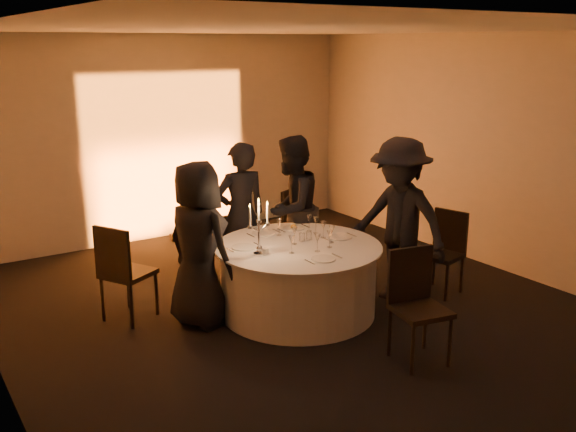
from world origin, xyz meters
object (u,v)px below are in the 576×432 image
chair_back_left (223,244)px  guest_back_left (241,215)px  chair_back_right (284,222)px  coffee_cup (265,252)px  chair_front (416,298)px  guest_back_right (291,209)px  guest_right (399,221)px  chair_right (445,247)px  banquet_table (298,279)px  guest_left (198,245)px  chair_left (122,268)px  candelabra (259,235)px

chair_back_left → guest_back_left: 0.48m
chair_back_right → guest_back_left: size_ratio=0.60×
coffee_cup → chair_front: bearing=-61.0°
chair_back_left → guest_back_right: bearing=161.0°
guest_right → guest_back_left: bearing=-152.6°
chair_right → guest_right: bearing=-116.1°
banquet_table → chair_back_right: (0.72, 1.41, 0.21)m
chair_back_left → guest_left: bearing=60.6°
chair_left → guest_back_left: guest_back_left is taller
chair_back_left → coffee_cup: bearing=89.4°
chair_left → guest_back_left: (1.58, 0.27, 0.28)m
chair_back_right → guest_right: size_ratio=0.56×
chair_right → chair_front: (-1.47, -1.03, 0.05)m
chair_right → chair_front: size_ratio=0.93×
guest_back_right → guest_left: bearing=-7.9°
chair_back_left → chair_back_right: 0.96m
chair_left → coffee_cup: bearing=-154.2°
banquet_table → guest_back_right: guest_back_right is taller
chair_back_left → guest_right: bearing=139.2°
chair_back_left → guest_left: (-0.80, -1.01, 0.39)m
chair_left → chair_back_right: bearing=-104.5°
chair_back_right → candelabra: bearing=24.7°
chair_front → guest_left: bearing=138.3°
chair_back_right → guest_back_left: guest_back_left is taller
guest_left → coffee_cup: bearing=-140.2°
chair_right → guest_back_left: guest_back_left is taller
guest_right → guest_left: bearing=-120.4°
guest_right → candelabra: size_ratio=3.13×
chair_left → guest_back_right: bearing=-115.4°
chair_front → coffee_cup: bearing=130.1°
banquet_table → chair_right: size_ratio=1.85×
guest_right → banquet_table: bearing=-119.4°
guest_left → chair_front: bearing=-159.6°
chair_back_left → coffee_cup: 1.44m
chair_back_right → chair_right: bearing=95.4°
guest_back_left → coffee_cup: (-0.36, -1.15, -0.08)m
guest_left → guest_right: size_ratio=0.93×
chair_right → candelabra: (-2.30, 0.39, 0.43)m
banquet_table → chair_right: (1.79, -0.43, 0.16)m
chair_left → guest_right: 3.07m
chair_back_right → guest_right: (0.44, -1.71, 0.34)m
chair_left → chair_back_left: (1.45, 0.51, -0.12)m
chair_back_right → guest_back_right: size_ratio=0.58×
guest_right → coffee_cup: bearing=-113.1°
chair_back_left → guest_back_right: size_ratio=0.48×
chair_back_left → guest_back_right: 0.95m
chair_right → chair_left: bearing=-124.6°
chair_right → chair_front: chair_front is taller
guest_back_right → candelabra: bearing=13.4°
chair_back_left → coffee_cup: chair_back_left is taller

